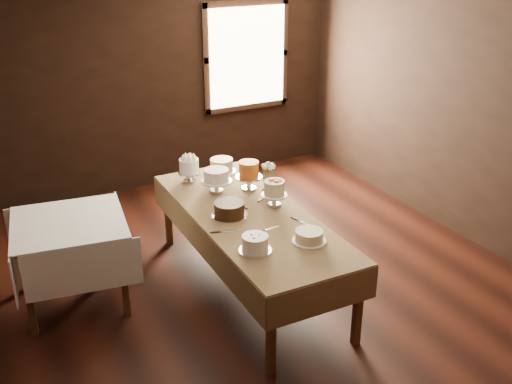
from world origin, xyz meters
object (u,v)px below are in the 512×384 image
object	(u,v)px
cake_speckled	(222,166)
cake_server_a	(272,228)
cake_lattice	(216,182)
cake_flowers	(274,194)
flower_vase	(268,189)
cake_cream	(309,237)
cake_swirl	(255,244)
cake_server_b	(305,223)
cake_server_e	(229,231)
cake_meringue	(189,171)
side_table	(69,232)
cake_server_d	(265,195)
display_table	(249,219)
cake_server_c	(236,203)
cake_chocolate	(229,209)
cake_caramel	(249,177)

from	to	relation	value
cake_speckled	cake_server_a	world-z (taller)	cake_speckled
cake_speckled	cake_lattice	bearing A→B (deg)	-120.12
cake_flowers	cake_server_a	xyz separation A→B (m)	(-0.25, -0.41, -0.11)
flower_vase	cake_cream	bearing A→B (deg)	-99.00
cake_swirl	cake_server_b	distance (m)	0.66
cake_server_e	cake_lattice	bearing A→B (deg)	91.15
cake_meringue	cake_server_a	xyz separation A→B (m)	(0.24, -1.32, -0.11)
cake_meringue	cake_server_a	bearing A→B (deg)	-79.92
side_table	cake_server_d	distance (m)	1.86
cake_swirl	cake_server_e	world-z (taller)	cake_swirl
cake_server_e	cake_speckled	bearing A→B (deg)	86.38
display_table	cake_server_e	distance (m)	0.40
cake_server_d	cake_server_c	bearing A→B (deg)	147.41
cake_swirl	flower_vase	size ratio (longest dim) A/B	2.21
cake_swirl	cake_meringue	bearing A→B (deg)	87.17
cake_chocolate	flower_vase	world-z (taller)	cake_chocolate
cake_server_d	flower_vase	distance (m)	0.07
cake_flowers	cake_server_d	bearing A→B (deg)	82.93
cake_server_b	flower_vase	distance (m)	0.70
cake_meringue	cake_speckled	distance (m)	0.41
cake_meringue	cake_chocolate	bearing A→B (deg)	-89.04
cake_caramel	cake_server_a	distance (m)	0.90
display_table	cake_server_b	distance (m)	0.53
cake_server_b	cake_server_d	size ratio (longest dim) A/B	1.00
cake_server_b	flower_vase	xyz separation A→B (m)	(0.01, 0.69, 0.06)
cake_chocolate	cake_server_a	world-z (taller)	cake_chocolate
cake_server_c	cake_server_b	bearing A→B (deg)	-164.79
cake_lattice	cake_server_d	size ratio (longest dim) A/B	1.46
cake_speckled	cake_server_d	xyz separation A→B (m)	(0.11, -0.77, -0.06)
cake_swirl	cake_server_c	size ratio (longest dim) A/B	1.13
cake_chocolate	cake_flowers	size ratio (longest dim) A/B	1.31
cake_cream	cake_server_c	size ratio (longest dim) A/B	1.19
cake_caramel	cake_server_b	size ratio (longest dim) A/B	1.26
cake_speckled	cake_chocolate	bearing A→B (deg)	-111.00
display_table	cake_lattice	xyz separation A→B (m)	(-0.05, 0.61, 0.16)
cake_server_d	cake_server_a	bearing A→B (deg)	-150.61
cake_server_e	cake_server_b	bearing A→B (deg)	3.77
display_table	cake_caramel	bearing A→B (deg)	63.48
cake_flowers	flower_vase	size ratio (longest dim) A/B	2.19
cake_flowers	cake_server_a	size ratio (longest dim) A/B	1.12
cake_meringue	cake_swirl	size ratio (longest dim) A/B	0.93
cake_lattice	cake_server_c	size ratio (longest dim) A/B	1.46
cake_server_b	cake_server_c	distance (m)	0.75
flower_vase	cake_server_b	bearing A→B (deg)	-90.84
cake_server_e	cake_chocolate	bearing A→B (deg)	82.79
cake_server_c	cake_swirl	bearing A→B (deg)	150.92
cake_cream	cake_speckled	bearing A→B (deg)	89.61
cake_chocolate	flower_vase	size ratio (longest dim) A/B	2.88
cake_lattice	cake_caramel	size ratio (longest dim) A/B	1.15
cake_swirl	cake_speckled	bearing A→B (deg)	74.13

